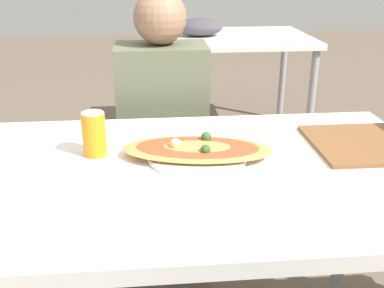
{
  "coord_description": "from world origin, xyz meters",
  "views": [
    {
      "loc": [
        -0.08,
        -1.06,
        1.28
      ],
      "look_at": [
        0.02,
        0.02,
        0.82
      ],
      "focal_mm": 42.0,
      "sensor_mm": 36.0,
      "label": 1
    }
  ],
  "objects_px": {
    "dining_table": "(186,192)",
    "soda_can": "(94,134)",
    "person_seated": "(163,118)",
    "chair_far_seated": "(163,145)",
    "pizza_main": "(197,151)"
  },
  "relations": [
    {
      "from": "dining_table",
      "to": "person_seated",
      "type": "height_order",
      "value": "person_seated"
    },
    {
      "from": "pizza_main",
      "to": "chair_far_seated",
      "type": "bearing_deg",
      "value": 96.87
    },
    {
      "from": "person_seated",
      "to": "soda_can",
      "type": "relative_size",
      "value": 9.33
    },
    {
      "from": "dining_table",
      "to": "soda_can",
      "type": "height_order",
      "value": "soda_can"
    },
    {
      "from": "chair_far_seated",
      "to": "pizza_main",
      "type": "relative_size",
      "value": 2.12
    },
    {
      "from": "dining_table",
      "to": "soda_can",
      "type": "distance_m",
      "value": 0.3
    },
    {
      "from": "chair_far_seated",
      "to": "person_seated",
      "type": "distance_m",
      "value": 0.2
    },
    {
      "from": "chair_far_seated",
      "to": "person_seated",
      "type": "height_order",
      "value": "person_seated"
    },
    {
      "from": "chair_far_seated",
      "to": "soda_can",
      "type": "height_order",
      "value": "chair_far_seated"
    },
    {
      "from": "dining_table",
      "to": "pizza_main",
      "type": "xyz_separation_m",
      "value": [
        0.04,
        0.07,
        0.09
      ]
    },
    {
      "from": "dining_table",
      "to": "person_seated",
      "type": "xyz_separation_m",
      "value": [
        -0.04,
        0.62,
        -0.0
      ]
    },
    {
      "from": "dining_table",
      "to": "chair_far_seated",
      "type": "distance_m",
      "value": 0.76
    },
    {
      "from": "pizza_main",
      "to": "soda_can",
      "type": "height_order",
      "value": "soda_can"
    },
    {
      "from": "person_seated",
      "to": "soda_can",
      "type": "height_order",
      "value": "person_seated"
    },
    {
      "from": "person_seated",
      "to": "pizza_main",
      "type": "bearing_deg",
      "value": 98.33
    }
  ]
}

